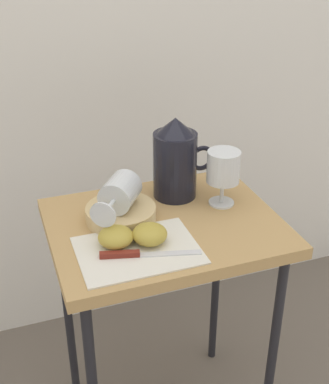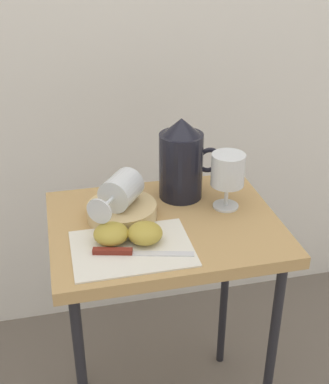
% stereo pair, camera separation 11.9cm
% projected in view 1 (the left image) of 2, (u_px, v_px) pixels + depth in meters
% --- Properties ---
extents(table, '(0.54, 0.42, 0.68)m').
position_uv_depth(table, '(164.00, 248.00, 1.26)').
color(table, tan).
rests_on(table, ground_plane).
extents(linen_napkin, '(0.26, 0.19, 0.00)m').
position_uv_depth(linen_napkin, '(138.00, 250.00, 1.12)').
color(linen_napkin, silver).
rests_on(linen_napkin, table).
extents(basket_tray, '(0.17, 0.17, 0.03)m').
position_uv_depth(basket_tray, '(121.00, 214.00, 1.22)').
color(basket_tray, tan).
rests_on(basket_tray, table).
extents(pitcher, '(0.16, 0.11, 0.21)m').
position_uv_depth(pitcher, '(175.00, 165.00, 1.30)').
color(pitcher, black).
rests_on(pitcher, table).
extents(wine_glass_upright, '(0.08, 0.08, 0.14)m').
position_uv_depth(wine_glass_upright, '(223.00, 170.00, 1.26)').
color(wine_glass_upright, silver).
rests_on(wine_glass_upright, table).
extents(wine_glass_tipped_near, '(0.15, 0.16, 0.08)m').
position_uv_depth(wine_glass_tipped_near, '(120.00, 193.00, 1.19)').
color(wine_glass_tipped_near, silver).
rests_on(wine_glass_tipped_near, basket_tray).
extents(apple_half_left, '(0.08, 0.08, 0.04)m').
position_uv_depth(apple_half_left, '(116.00, 237.00, 1.12)').
color(apple_half_left, '#B29938').
rests_on(apple_half_left, linen_napkin).
extents(apple_half_right, '(0.08, 0.08, 0.04)m').
position_uv_depth(apple_half_right, '(150.00, 234.00, 1.13)').
color(apple_half_right, '#B29938').
rests_on(apple_half_right, linen_napkin).
extents(knife, '(0.21, 0.07, 0.01)m').
position_uv_depth(knife, '(135.00, 254.00, 1.09)').
color(knife, silver).
rests_on(knife, linen_napkin).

